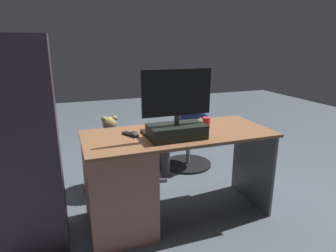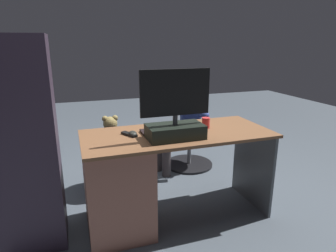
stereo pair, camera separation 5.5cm
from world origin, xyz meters
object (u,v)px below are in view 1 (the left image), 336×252
(keyboard, at_px, (168,130))
(person, at_px, (183,113))
(visitor_chair, at_px, (188,146))
(desk, at_px, (131,180))
(monitor, at_px, (177,119))
(computer_mouse, at_px, (134,134))
(tv_remote, at_px, (130,135))
(office_chair_teddy, at_px, (112,166))
(teddy_bear, at_px, (110,133))
(cup, at_px, (206,123))

(keyboard, height_order, person, person)
(keyboard, relative_size, visitor_chair, 0.75)
(desk, xyz_separation_m, monitor, (-0.33, 0.12, 0.49))
(computer_mouse, bearing_deg, tv_remote, -35.15)
(office_chair_teddy, bearing_deg, desk, 93.56)
(teddy_bear, bearing_deg, tv_remote, 95.47)
(cup, relative_size, person, 0.08)
(tv_remote, height_order, person, person)
(teddy_bear, height_order, visitor_chair, teddy_bear)
(cup, xyz_separation_m, teddy_bear, (0.70, -0.64, -0.21))
(monitor, height_order, person, monitor)
(keyboard, xyz_separation_m, cup, (-0.33, 0.01, 0.03))
(desk, bearing_deg, monitor, 159.67)
(desk, height_order, monitor, monitor)
(desk, relative_size, computer_mouse, 15.51)
(visitor_chair, bearing_deg, keyboard, 57.22)
(tv_remote, bearing_deg, teddy_bear, -112.75)
(desk, relative_size, cup, 16.94)
(office_chair_teddy, bearing_deg, cup, 138.11)
(keyboard, relative_size, person, 0.38)
(computer_mouse, distance_m, cup, 0.62)
(visitor_chair, bearing_deg, tv_remote, 45.46)
(monitor, bearing_deg, office_chair_teddy, -65.08)
(keyboard, xyz_separation_m, person, (-0.49, -0.87, -0.10))
(computer_mouse, relative_size, office_chair_teddy, 0.17)
(visitor_chair, bearing_deg, office_chair_teddy, 15.92)
(monitor, bearing_deg, keyboard, -89.17)
(monitor, height_order, keyboard, monitor)
(monitor, bearing_deg, computer_mouse, -28.41)
(keyboard, relative_size, teddy_bear, 1.33)
(cup, bearing_deg, tv_remote, -0.29)
(monitor, xyz_separation_m, teddy_bear, (0.37, -0.81, -0.31))
(cup, distance_m, teddy_bear, 0.98)
(monitor, bearing_deg, desk, -20.33)
(tv_remote, relative_size, person, 0.14)
(keyboard, bearing_deg, computer_mouse, 4.43)
(desk, bearing_deg, teddy_bear, -86.49)
(monitor, height_order, tv_remote, monitor)
(desk, bearing_deg, keyboard, -170.53)
(office_chair_teddy, xyz_separation_m, teddy_bear, (0.00, -0.01, 0.34))
(cup, distance_m, office_chair_teddy, 1.09)
(monitor, xyz_separation_m, person, (-0.49, -1.05, -0.23))
(cup, height_order, teddy_bear, cup)
(teddy_bear, bearing_deg, visitor_chair, -164.71)
(office_chair_teddy, bearing_deg, keyboard, 120.63)
(visitor_chair, bearing_deg, computer_mouse, 46.82)
(keyboard, distance_m, teddy_bear, 0.75)
(monitor, xyz_separation_m, office_chair_teddy, (0.37, -0.80, -0.65))
(monitor, distance_m, cup, 0.39)
(tv_remote, bearing_deg, cup, 151.49)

